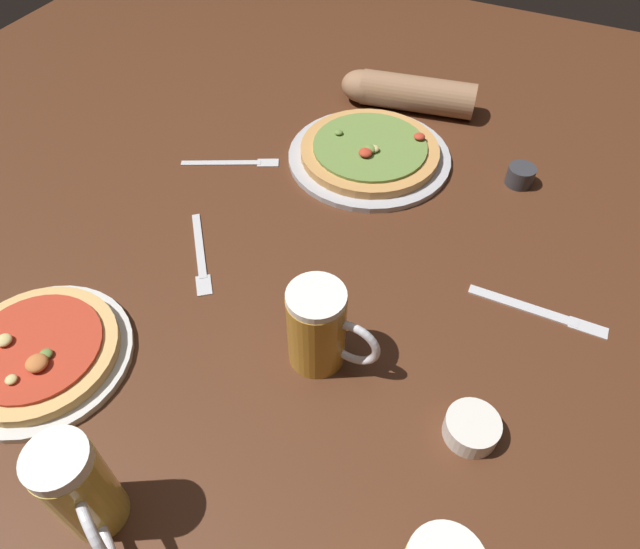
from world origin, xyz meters
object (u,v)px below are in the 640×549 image
(beer_mug_dark, at_px, (81,492))
(fork_spare, at_px, (200,254))
(ramekin_sauce, at_px, (472,428))
(fork_left, at_px, (233,162))
(pizza_plate_far, at_px, (370,153))
(beer_mug_pale, at_px, (319,328))
(ramekin_butter, at_px, (520,176))
(diner_arm, at_px, (403,92))
(knife_right, at_px, (538,310))
(pizza_plate_near, at_px, (39,353))

(beer_mug_dark, xyz_separation_m, fork_spare, (-0.14, 0.43, -0.08))
(ramekin_sauce, xyz_separation_m, fork_left, (-0.61, 0.38, -0.01))
(pizza_plate_far, xyz_separation_m, ramekin_sauce, (0.36, -0.51, 0.00))
(pizza_plate_far, height_order, beer_mug_dark, beer_mug_dark)
(beer_mug_dark, height_order, beer_mug_pale, beer_mug_dark)
(ramekin_butter, height_order, fork_spare, ramekin_butter)
(beer_mug_pale, bearing_deg, beer_mug_dark, -113.58)
(beer_mug_dark, relative_size, beer_mug_pale, 1.14)
(diner_arm, bearing_deg, ramekin_butter, -27.33)
(beer_mug_dark, relative_size, knife_right, 0.75)
(pizza_plate_near, distance_m, fork_spare, 0.30)
(beer_mug_pale, height_order, knife_right, beer_mug_pale)
(fork_spare, bearing_deg, ramekin_sauce, -13.51)
(pizza_plate_far, xyz_separation_m, ramekin_butter, (0.30, 0.06, 0.00))
(ramekin_sauce, relative_size, ramekin_butter, 1.39)
(pizza_plate_far, relative_size, beer_mug_pale, 2.31)
(ramekin_butter, bearing_deg, ramekin_sauce, -84.22)
(beer_mug_pale, xyz_separation_m, ramekin_sauce, (0.24, -0.03, -0.06))
(ramekin_butter, relative_size, fork_left, 0.28)
(pizza_plate_near, bearing_deg, diner_arm, 73.94)
(knife_right, bearing_deg, pizza_plate_near, -147.86)
(fork_left, bearing_deg, ramekin_butter, 19.15)
(ramekin_sauce, bearing_deg, knife_right, 80.50)
(beer_mug_pale, height_order, ramekin_butter, beer_mug_pale)
(ramekin_sauce, height_order, fork_spare, ramekin_sauce)
(pizza_plate_near, distance_m, fork_left, 0.54)
(knife_right, height_order, fork_spare, same)
(pizza_plate_near, height_order, ramekin_butter, pizza_plate_near)
(beer_mug_pale, distance_m, fork_left, 0.51)
(pizza_plate_near, xyz_separation_m, diner_arm, (0.25, 0.88, 0.02))
(knife_right, xyz_separation_m, fork_spare, (-0.56, -0.13, 0.00))
(pizza_plate_near, distance_m, beer_mug_dark, 0.28)
(beer_mug_dark, bearing_deg, pizza_plate_far, 88.02)
(beer_mug_pale, relative_size, fork_spare, 0.86)
(beer_mug_pale, distance_m, knife_right, 0.37)
(ramekin_butter, xyz_separation_m, fork_left, (-0.55, -0.19, -0.02))
(ramekin_sauce, height_order, fork_left, ramekin_sauce)
(knife_right, bearing_deg, ramekin_butter, 107.77)
(ramekin_sauce, bearing_deg, beer_mug_dark, -141.64)
(beer_mug_pale, distance_m, diner_arm, 0.71)
(pizza_plate_near, bearing_deg, beer_mug_pale, 26.19)
(beer_mug_dark, height_order, ramekin_sauce, beer_mug_dark)
(beer_mug_dark, relative_size, diner_arm, 0.54)
(ramekin_sauce, bearing_deg, pizza_plate_far, 124.91)
(diner_arm, bearing_deg, ramekin_sauce, -63.37)
(pizza_plate_far, distance_m, fork_left, 0.28)
(beer_mug_pale, xyz_separation_m, knife_right, (0.28, 0.23, -0.07))
(ramekin_butter, distance_m, fork_left, 0.58)
(pizza_plate_far, height_order, ramekin_sauce, pizza_plate_far)
(ramekin_sauce, bearing_deg, diner_arm, 116.63)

